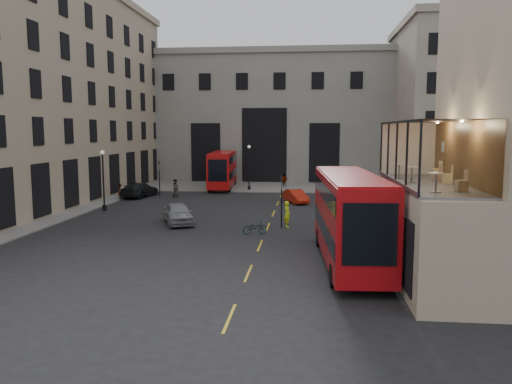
# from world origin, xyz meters

# --- Properties ---
(ground) EXTENTS (140.00, 140.00, 0.00)m
(ground) POSITION_xyz_m (0.00, 0.00, 0.00)
(ground) COLOR black
(ground) RESTS_ON ground
(host_building_main) EXTENTS (7.26, 11.40, 15.10)m
(host_building_main) POSITION_xyz_m (9.95, 0.00, 7.79)
(host_building_main) COLOR tan
(host_building_main) RESTS_ON ground
(host_frontage) EXTENTS (3.00, 11.00, 4.50)m
(host_frontage) POSITION_xyz_m (6.50, 0.00, 2.25)
(host_frontage) COLOR tan
(host_frontage) RESTS_ON ground
(cafe_floor) EXTENTS (3.00, 10.00, 0.10)m
(cafe_floor) POSITION_xyz_m (6.50, 0.00, 4.55)
(cafe_floor) COLOR slate
(cafe_floor) RESTS_ON host_frontage
(building_left) EXTENTS (14.60, 50.60, 22.00)m
(building_left) POSITION_xyz_m (-26.96, 20.00, 11.38)
(building_left) COLOR tan
(building_left) RESTS_ON ground
(gateway) EXTENTS (35.00, 10.60, 18.00)m
(gateway) POSITION_xyz_m (-5.00, 47.99, 9.39)
(gateway) COLOR gray
(gateway) RESTS_ON ground
(building_right) EXTENTS (16.60, 18.60, 20.00)m
(building_right) POSITION_xyz_m (20.00, 39.97, 10.39)
(building_right) COLOR #A89C88
(building_right) RESTS_ON ground
(pavement_far) EXTENTS (40.00, 12.00, 0.12)m
(pavement_far) POSITION_xyz_m (-6.00, 38.00, 0.06)
(pavement_far) COLOR slate
(pavement_far) RESTS_ON ground
(pavement_left) EXTENTS (8.00, 48.00, 0.12)m
(pavement_left) POSITION_xyz_m (-22.00, 12.00, 0.06)
(pavement_left) COLOR slate
(pavement_left) RESTS_ON ground
(traffic_light_near) EXTENTS (0.16, 0.20, 3.80)m
(traffic_light_near) POSITION_xyz_m (-1.00, 12.00, 2.42)
(traffic_light_near) COLOR black
(traffic_light_near) RESTS_ON ground
(traffic_light_far) EXTENTS (0.16, 0.20, 3.80)m
(traffic_light_far) POSITION_xyz_m (-15.00, 28.00, 2.42)
(traffic_light_far) COLOR black
(traffic_light_far) RESTS_ON ground
(street_lamp_a) EXTENTS (0.36, 0.36, 5.33)m
(street_lamp_a) POSITION_xyz_m (-17.00, 18.00, 2.39)
(street_lamp_a) COLOR black
(street_lamp_a) RESTS_ON ground
(street_lamp_b) EXTENTS (0.36, 0.36, 5.33)m
(street_lamp_b) POSITION_xyz_m (-6.00, 34.00, 2.39)
(street_lamp_b) COLOR black
(street_lamp_b) RESTS_ON ground
(bus_near) EXTENTS (3.43, 12.14, 4.79)m
(bus_near) POSITION_xyz_m (3.09, 2.46, 2.69)
(bus_near) COLOR #AE0C10
(bus_near) RESTS_ON ground
(bus_far) EXTENTS (3.29, 11.32, 4.46)m
(bus_far) POSITION_xyz_m (-9.46, 35.96, 2.50)
(bus_far) COLOR red
(bus_far) RESTS_ON ground
(car_a) EXTENTS (3.61, 5.05, 1.60)m
(car_a) POSITION_xyz_m (-8.90, 12.59, 0.80)
(car_a) COLOR gray
(car_a) RESTS_ON ground
(car_b) EXTENTS (2.80, 4.19, 1.31)m
(car_b) POSITION_xyz_m (-0.27, 24.50, 0.65)
(car_b) COLOR #B31C0B
(car_b) RESTS_ON ground
(car_c) EXTENTS (3.05, 5.66, 1.56)m
(car_c) POSITION_xyz_m (-16.92, 27.06, 0.78)
(car_c) COLOR black
(car_c) RESTS_ON ground
(bicycle) EXTENTS (1.74, 1.06, 0.86)m
(bicycle) POSITION_xyz_m (-2.70, 9.56, 0.43)
(bicycle) COLOR gray
(bicycle) RESTS_ON ground
(cyclist) EXTENTS (0.70, 0.83, 1.94)m
(cyclist) POSITION_xyz_m (-0.59, 12.06, 0.97)
(cyclist) COLOR #E3FF1A
(cyclist) RESTS_ON ground
(pedestrian_a) EXTENTS (1.15, 1.03, 1.93)m
(pedestrian_a) POSITION_xyz_m (-13.01, 27.15, 0.97)
(pedestrian_a) COLOR gray
(pedestrian_a) RESTS_ON ground
(pedestrian_b) EXTENTS (1.27, 1.40, 1.89)m
(pedestrian_b) POSITION_xyz_m (-8.51, 35.05, 0.95)
(pedestrian_b) COLOR gray
(pedestrian_b) RESTS_ON ground
(pedestrian_c) EXTENTS (1.09, 0.73, 1.72)m
(pedestrian_c) POSITION_xyz_m (-2.03, 37.25, 0.86)
(pedestrian_c) COLOR gray
(pedestrian_c) RESTS_ON ground
(pedestrian_d) EXTENTS (0.94, 0.94, 1.65)m
(pedestrian_d) POSITION_xyz_m (7.43, 33.89, 0.82)
(pedestrian_d) COLOR gray
(pedestrian_d) RESTS_ON ground
(pedestrian_e) EXTENTS (0.53, 0.67, 1.63)m
(pedestrian_e) POSITION_xyz_m (-18.31, 24.99, 0.81)
(pedestrian_e) COLOR gray
(pedestrian_e) RESTS_ON ground
(cafe_table_near) EXTENTS (0.63, 0.63, 0.79)m
(cafe_table_near) POSITION_xyz_m (6.00, -3.40, 5.12)
(cafe_table_near) COLOR beige
(cafe_table_near) RESTS_ON cafe_floor
(cafe_table_mid) EXTENTS (0.63, 0.63, 0.79)m
(cafe_table_mid) POSITION_xyz_m (5.78, 0.24, 5.12)
(cafe_table_mid) COLOR white
(cafe_table_mid) RESTS_ON cafe_floor
(cafe_table_far) EXTENTS (0.61, 0.61, 0.76)m
(cafe_table_far) POSITION_xyz_m (5.57, 2.43, 5.10)
(cafe_table_far) COLOR silver
(cafe_table_far) RESTS_ON cafe_floor
(cafe_chair_a) EXTENTS (0.48, 0.48, 0.86)m
(cafe_chair_a) POSITION_xyz_m (7.13, -3.00, 4.86)
(cafe_chair_a) COLOR tan
(cafe_chair_a) RESTS_ON cafe_floor
(cafe_chair_b) EXTENTS (0.48, 0.48, 0.86)m
(cafe_chair_b) POSITION_xyz_m (7.41, 0.10, 4.86)
(cafe_chair_b) COLOR #DDC47F
(cafe_chair_b) RESTS_ON cafe_floor
(cafe_chair_c) EXTENTS (0.47, 0.47, 0.80)m
(cafe_chair_c) POSITION_xyz_m (7.18, 1.06, 4.84)
(cafe_chair_c) COLOR tan
(cafe_chair_c) RESTS_ON cafe_floor
(cafe_chair_d) EXTENTS (0.50, 0.50, 0.88)m
(cafe_chair_d) POSITION_xyz_m (7.67, 3.11, 4.87)
(cafe_chair_d) COLOR #D6C07B
(cafe_chair_d) RESTS_ON cafe_floor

